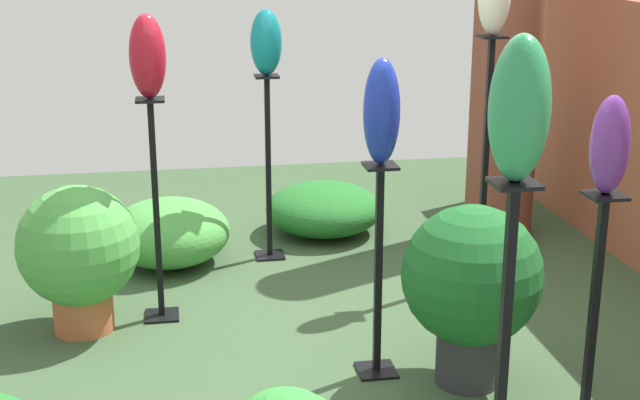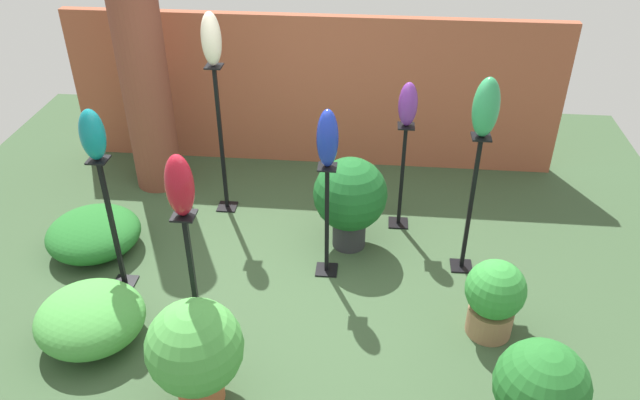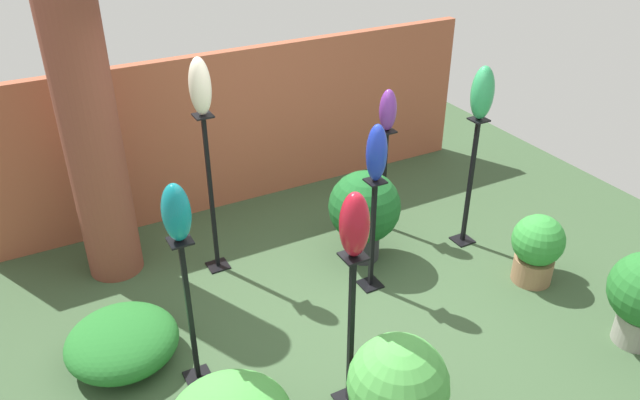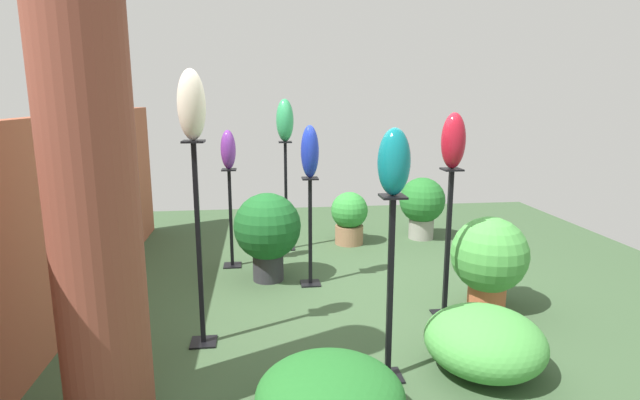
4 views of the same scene
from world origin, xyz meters
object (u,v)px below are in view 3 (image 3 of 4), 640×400
Objects in this scene: brick_pillar at (92,139)px; art_vase_ruby at (354,225)px; art_vase_ivory at (200,86)px; potted_plant_mid_left at (537,247)px; pedestal_violet at (384,184)px; potted_plant_back_center at (398,388)px; pedestal_jade at (469,188)px; art_vase_jade at (482,93)px; potted_plant_mid_right at (364,210)px; pedestal_cobalt at (372,240)px; art_vase_cobalt at (377,153)px; art_vase_teal at (176,213)px; pedestal_ruby at (351,339)px; pedestal_ivory at (212,201)px; art_vase_violet at (388,110)px; pedestal_teal at (191,319)px.

brick_pillar reaches higher than art_vase_ruby.
art_vase_ivory is at bearing 97.38° from art_vase_ruby.
art_vase_ruby is 2.61m from potted_plant_mid_left.
potted_plant_back_center is (-1.46, -2.38, -0.03)m from pedestal_violet.
pedestal_jade is 2.67× the size of art_vase_jade.
potted_plant_mid_right is at bearing 166.81° from art_vase_jade.
art_vase_jade is (1.26, 0.18, 1.12)m from pedestal_cobalt.
potted_plant_back_center is at bearing -116.90° from art_vase_cobalt.
potted_plant_mid_left is (2.28, 0.45, -1.18)m from art_vase_ruby.
potted_plant_mid_left is (2.55, -1.62, -1.48)m from art_vase_ivory.
art_vase_teal is at bearing -168.91° from art_vase_cobalt.
art_vase_jade reaches higher than potted_plant_mid_left.
art_vase_ivory is (-1.16, 0.96, 1.34)m from pedestal_cobalt.
pedestal_cobalt is 1.31× the size of potted_plant_back_center.
brick_pillar is 5.32× the size of art_vase_cobalt.
pedestal_jade reaches higher than potted_plant_back_center.
pedestal_ruby is at bearing -82.62° from art_vase_ivory.
art_vase_teal is at bearing 140.70° from art_vase_ruby.
pedestal_ivory is 3.11× the size of art_vase_jade.
pedestal_cobalt is at bearing -128.92° from art_vase_violet.
art_vase_teal is (0.00, 0.00, 0.91)m from pedestal_teal.
pedestal_ivory is (-0.27, 2.07, 0.14)m from pedestal_ruby.
art_vase_cobalt is 1.01× the size of art_vase_jade.
pedestal_teal is 1.86× the size of potted_plant_mid_left.
art_vase_cobalt is 0.95m from potted_plant_mid_right.
potted_plant_back_center is (-2.04, -1.72, -1.14)m from art_vase_jade.
pedestal_jade reaches higher than potted_plant_mid_right.
art_vase_ruby is at bearing -149.10° from pedestal_jade.
pedestal_ivory is 3.72× the size of art_vase_violet.
potted_plant_back_center is (-0.97, -1.97, -0.07)m from potted_plant_mid_right.
pedestal_jade is (1.26, 0.18, 0.12)m from pedestal_cobalt.
pedestal_teal is at bearing -168.91° from art_vase_cobalt.
art_vase_ruby reaches higher than pedestal_violet.
pedestal_ivory reaches higher than potted_plant_back_center.
pedestal_ruby is 1.87m from potted_plant_mid_right.
art_vase_teal is at bearing -170.15° from art_vase_jade.
pedestal_ruby is 2.54× the size of art_vase_cobalt.
art_vase_ivory is (0.88, -0.45, 0.47)m from brick_pillar.
pedestal_ruby reaches higher than potted_plant_back_center.
art_vase_jade is at bearing 8.05° from art_vase_cobalt.
potted_plant_mid_left is (3.20, -0.30, -0.22)m from pedestal_teal.
art_vase_jade is at bearing 30.90° from art_vase_ruby.
pedestal_teal is 2.53× the size of art_vase_ivory.
art_vase_ruby is 1.19m from art_vase_teal.
pedestal_teal is 3.22m from potted_plant_mid_left.
pedestal_cobalt is 2.41× the size of art_vase_ruby.
art_vase_cobalt is (1.16, -0.96, 0.64)m from pedestal_ivory.
pedestal_violet is 2.27m from art_vase_ivory.
pedestal_ruby reaches higher than pedestal_violet.
potted_plant_back_center is (0.11, -0.44, -0.12)m from pedestal_ruby.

